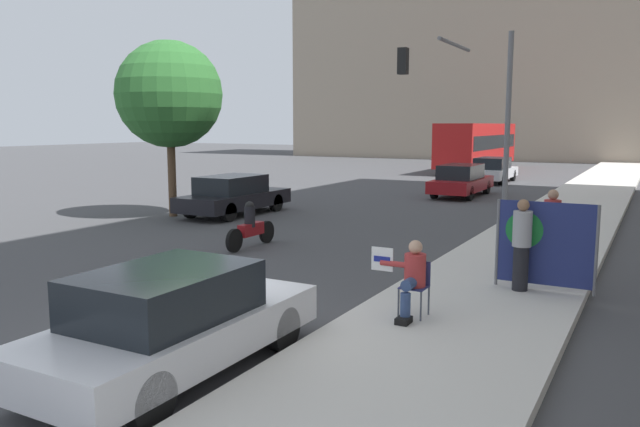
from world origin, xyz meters
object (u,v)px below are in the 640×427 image
protest_banner (544,244)px  parked_car_curbside (173,321)px  jogger_on_sidewalk (522,244)px  city_bus_on_road (478,144)px  car_on_road_distant (493,170)px  seated_protester (412,276)px  motorcycle_on_road (251,227)px  street_tree_near_curb (169,95)px  traffic_light_pole (467,95)px  car_on_road_nearest (234,195)px  car_on_road_midblock (461,180)px  pedestrian_behind (551,229)px

protest_banner → parked_car_curbside: bearing=-121.2°
jogger_on_sidewalk → city_bus_on_road: bearing=-67.2°
parked_car_curbside → car_on_road_distant: bearing=95.6°
seated_protester → car_on_road_distant: 26.47m
city_bus_on_road → protest_banner: bearing=-73.3°
motorcycle_on_road → street_tree_near_curb: size_ratio=0.34×
traffic_light_pole → car_on_road_nearest: size_ratio=1.24×
car_on_road_midblock → street_tree_near_curb: size_ratio=0.78×
pedestrian_behind → car_on_road_nearest: (-11.39, 4.33, -0.33)m
protest_banner → parked_car_curbside: size_ratio=0.42×
parked_car_curbside → car_on_road_midblock: size_ratio=0.90×
city_bus_on_road → pedestrian_behind: bearing=-72.6°
jogger_on_sidewalk → pedestrian_behind: size_ratio=1.00×
jogger_on_sidewalk → car_on_road_nearest: 12.85m
pedestrian_behind → car_on_road_distant: 22.44m
protest_banner → car_on_road_midblock: 16.86m
traffic_light_pole → car_on_road_distant: bearing=100.1°
car_on_road_midblock → car_on_road_distant: bearing=92.9°
car_on_road_distant → street_tree_near_curb: bearing=-110.1°
car_on_road_nearest → city_bus_on_road: 25.72m
parked_car_curbside → city_bus_on_road: 38.14m
parked_car_curbside → car_on_road_midblock: (-2.47, 21.66, 0.02)m
parked_car_curbside → street_tree_near_curb: street_tree_near_curb is taller
car_on_road_distant → pedestrian_behind: bearing=-73.7°
pedestrian_behind → street_tree_near_curb: bearing=-73.8°
protest_banner → car_on_road_distant: (-6.45, 23.31, -0.34)m
traffic_light_pole → street_tree_near_curb: bearing=-163.5°
city_bus_on_road → car_on_road_midblock: bearing=-77.8°
parked_car_curbside → pedestrian_behind: bearing=65.9°
pedestrian_behind → street_tree_near_curb: (-13.08, 3.04, 3.18)m
jogger_on_sidewalk → car_on_road_nearest: (-11.18, 6.33, -0.32)m
parked_car_curbside → car_on_road_midblock: bearing=96.5°
parked_car_curbside → seated_protester: bearing=57.7°
pedestrian_behind → protest_banner: 1.78m
car_on_road_distant → car_on_road_midblock: bearing=-87.1°
traffic_light_pole → city_bus_on_road: 24.89m
car_on_road_distant → traffic_light_pole: bearing=-79.9°
street_tree_near_curb → car_on_road_midblock: bearing=56.7°
protest_banner → street_tree_near_curb: size_ratio=0.30×
car_on_road_nearest → motorcycle_on_road: bearing=-49.4°
jogger_on_sidewalk → parked_car_curbside: size_ratio=0.40×
jogger_on_sidewalk → protest_banner: (0.36, 0.21, 0.01)m
protest_banner → car_on_road_nearest: size_ratio=0.38×
traffic_light_pole → seated_protester: bearing=-78.4°
traffic_light_pole → protest_banner: bearing=-64.3°
parked_car_curbside → car_on_road_distant: 29.38m
pedestrian_behind → protest_banner: pedestrian_behind is taller
car_on_road_nearest → car_on_road_midblock: car_on_road_midblock is taller
seated_protester → protest_banner: protest_banner is taller
traffic_light_pole → parked_car_curbside: bearing=-89.7°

